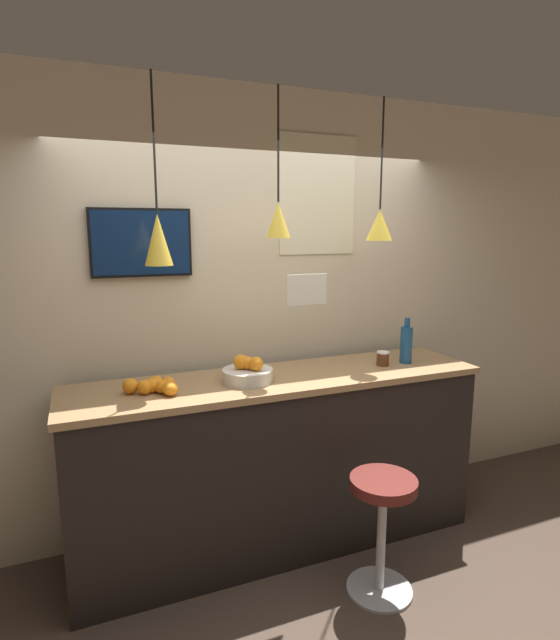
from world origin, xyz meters
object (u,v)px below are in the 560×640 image
(bar_stool, at_px, (382,513))
(spread_jar, at_px, (383,359))
(fruit_bowl, at_px, (248,373))
(juice_bottle, at_px, (406,344))
(mounted_tv, at_px, (141,243))

(bar_stool, xyz_separation_m, spread_jar, (0.37, 0.60, 0.69))
(fruit_bowl, bearing_deg, juice_bottle, 0.09)
(juice_bottle, relative_size, mounted_tv, 0.52)
(bar_stool, xyz_separation_m, juice_bottle, (0.55, 0.60, 0.77))
(bar_stool, bearing_deg, fruit_bowl, 133.49)
(juice_bottle, distance_m, mounted_tv, 1.82)
(bar_stool, relative_size, spread_jar, 7.36)
(juice_bottle, xyz_separation_m, mounted_tv, (-1.64, 0.39, 0.68))
(fruit_bowl, xyz_separation_m, mounted_tv, (-0.52, 0.40, 0.75))
(fruit_bowl, distance_m, juice_bottle, 1.12)
(mounted_tv, bearing_deg, fruit_bowl, -37.08)
(bar_stool, relative_size, juice_bottle, 2.22)
(fruit_bowl, bearing_deg, bar_stool, -46.51)
(juice_bottle, bearing_deg, bar_stool, -132.65)
(spread_jar, height_order, mounted_tv, mounted_tv)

